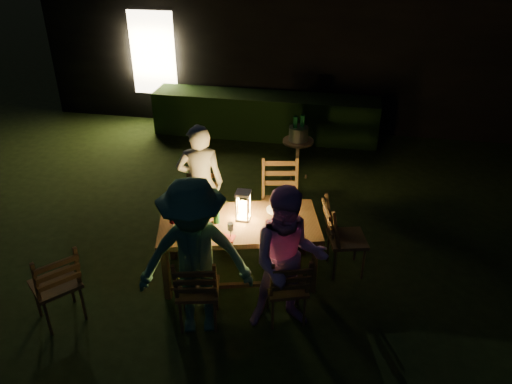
% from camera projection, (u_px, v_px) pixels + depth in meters
% --- Properties ---
extents(garden_envelope, '(40.00, 40.00, 3.20)m').
position_uv_depth(garden_envelope, '(307.00, 27.00, 10.80)').
color(garden_envelope, black).
rests_on(garden_envelope, ground).
extents(dining_table, '(1.94, 1.30, 0.74)m').
position_uv_depth(dining_table, '(239.00, 227.00, 5.60)').
color(dining_table, '#4C3619').
rests_on(dining_table, ground).
extents(chair_near_left, '(0.51, 0.53, 0.94)m').
position_uv_depth(chair_near_left, '(199.00, 301.00, 5.09)').
color(chair_near_left, '#4C3619').
rests_on(chair_near_left, ground).
extents(chair_near_right, '(0.52, 0.54, 0.90)m').
position_uv_depth(chair_near_right, '(286.00, 298.00, 5.15)').
color(chair_near_right, '#4C3619').
rests_on(chair_near_right, ground).
extents(chair_far_left, '(0.47, 0.50, 0.92)m').
position_uv_depth(chair_far_left, '(203.00, 221.00, 6.43)').
color(chair_far_left, '#4C3619').
rests_on(chair_far_left, ground).
extents(chair_far_right, '(0.56, 0.59, 1.06)m').
position_uv_depth(chair_far_right, '(280.00, 215.00, 6.47)').
color(chair_far_right, '#4C3619').
rests_on(chair_far_right, ground).
extents(chair_end, '(0.57, 0.54, 0.98)m').
position_uv_depth(chair_end, '(344.00, 249.00, 5.85)').
color(chair_end, '#4C3619').
rests_on(chair_end, ground).
extents(chair_spare, '(0.65, 0.64, 0.99)m').
position_uv_depth(chair_spare, '(59.00, 297.00, 5.13)').
color(chair_spare, '#4C3619').
rests_on(chair_spare, ground).
extents(person_house_side, '(0.65, 0.51, 1.58)m').
position_uv_depth(person_house_side, '(201.00, 184.00, 6.22)').
color(person_house_side, beige).
rests_on(person_house_side, ground).
extents(person_opp_right, '(0.90, 0.78, 1.59)m').
position_uv_depth(person_opp_right, '(288.00, 261.00, 4.85)').
color(person_opp_right, '#D391D0').
rests_on(person_opp_right, ground).
extents(person_opp_left, '(1.23, 0.90, 1.71)m').
position_uv_depth(person_opp_left, '(195.00, 259.00, 4.77)').
color(person_opp_left, '#387054').
rests_on(person_opp_left, ground).
extents(lantern, '(0.16, 0.16, 0.35)m').
position_uv_depth(lantern, '(243.00, 207.00, 5.53)').
color(lantern, white).
rests_on(lantern, dining_table).
extents(plate_far_left, '(0.25, 0.25, 0.01)m').
position_uv_depth(plate_far_left, '(191.00, 212.00, 5.72)').
color(plate_far_left, white).
rests_on(plate_far_left, dining_table).
extents(plate_near_left, '(0.25, 0.25, 0.01)m').
position_uv_depth(plate_near_left, '(189.00, 234.00, 5.34)').
color(plate_near_left, white).
rests_on(plate_near_left, dining_table).
extents(plate_far_right, '(0.25, 0.25, 0.01)m').
position_uv_depth(plate_far_right, '(277.00, 209.00, 5.78)').
color(plate_far_right, white).
rests_on(plate_far_right, dining_table).
extents(plate_near_right, '(0.25, 0.25, 0.01)m').
position_uv_depth(plate_near_right, '(281.00, 231.00, 5.40)').
color(plate_near_right, white).
rests_on(plate_near_right, dining_table).
extents(wineglass_a, '(0.06, 0.06, 0.18)m').
position_uv_depth(wineglass_a, '(212.00, 203.00, 5.75)').
color(wineglass_a, '#59070F').
rests_on(wineglass_a, dining_table).
extents(wineglass_b, '(0.06, 0.06, 0.18)m').
position_uv_depth(wineglass_b, '(173.00, 223.00, 5.37)').
color(wineglass_b, '#59070F').
rests_on(wineglass_b, dining_table).
extents(wineglass_c, '(0.06, 0.06, 0.18)m').
position_uv_depth(wineglass_c, '(268.00, 228.00, 5.30)').
color(wineglass_c, '#59070F').
rests_on(wineglass_c, dining_table).
extents(wineglass_d, '(0.06, 0.06, 0.18)m').
position_uv_depth(wineglass_d, '(292.00, 205.00, 5.71)').
color(wineglass_d, '#59070F').
rests_on(wineglass_d, dining_table).
extents(wineglass_e, '(0.06, 0.06, 0.18)m').
position_uv_depth(wineglass_e, '(231.00, 230.00, 5.25)').
color(wineglass_e, silver).
rests_on(wineglass_e, dining_table).
extents(bottle_table, '(0.07, 0.07, 0.28)m').
position_uv_depth(bottle_table, '(216.00, 212.00, 5.48)').
color(bottle_table, '#0F471E').
rests_on(bottle_table, dining_table).
extents(napkin_left, '(0.18, 0.14, 0.01)m').
position_uv_depth(napkin_left, '(226.00, 238.00, 5.27)').
color(napkin_left, red).
rests_on(napkin_left, dining_table).
extents(napkin_right, '(0.18, 0.14, 0.01)m').
position_uv_depth(napkin_right, '(291.00, 234.00, 5.33)').
color(napkin_right, red).
rests_on(napkin_right, dining_table).
extents(phone, '(0.14, 0.07, 0.01)m').
position_uv_depth(phone, '(182.00, 239.00, 5.27)').
color(phone, black).
rests_on(phone, dining_table).
extents(side_table, '(0.49, 0.49, 0.65)m').
position_uv_depth(side_table, '(298.00, 145.00, 7.80)').
color(side_table, brown).
rests_on(side_table, ground).
extents(ice_bucket, '(0.30, 0.30, 0.22)m').
position_uv_depth(ice_bucket, '(298.00, 134.00, 7.71)').
color(ice_bucket, '#A5A8AD').
rests_on(ice_bucket, side_table).
extents(bottle_bucket_a, '(0.07, 0.07, 0.32)m').
position_uv_depth(bottle_bucket_a, '(295.00, 131.00, 7.66)').
color(bottle_bucket_a, '#0F471E').
rests_on(bottle_bucket_a, side_table).
extents(bottle_bucket_b, '(0.07, 0.07, 0.32)m').
position_uv_depth(bottle_bucket_b, '(302.00, 130.00, 7.71)').
color(bottle_bucket_b, '#0F471E').
rests_on(bottle_bucket_b, side_table).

